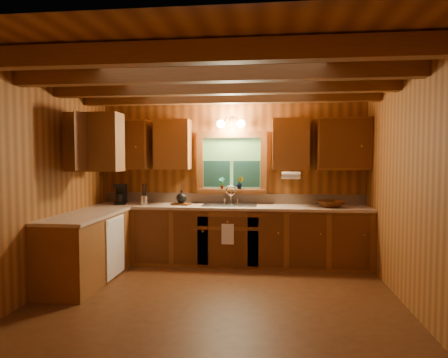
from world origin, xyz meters
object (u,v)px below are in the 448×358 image
at_px(cutting_board, 182,204).
at_px(wicker_basket, 330,204).
at_px(coffee_maker, 120,194).
at_px(sink, 230,208).

relative_size(cutting_board, wicker_basket, 0.70).
distance_m(coffee_maker, cutting_board, 0.99).
bearing_deg(wicker_basket, coffee_maker, 179.32).
distance_m(sink, cutting_board, 0.76).
bearing_deg(wicker_basket, cutting_board, 178.86).
relative_size(sink, coffee_maker, 2.60).
xyz_separation_m(coffee_maker, cutting_board, (0.98, 0.01, -0.14)).
distance_m(coffee_maker, wicker_basket, 3.24).
height_order(cutting_board, wicker_basket, wicker_basket).
bearing_deg(sink, cutting_board, -179.76).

